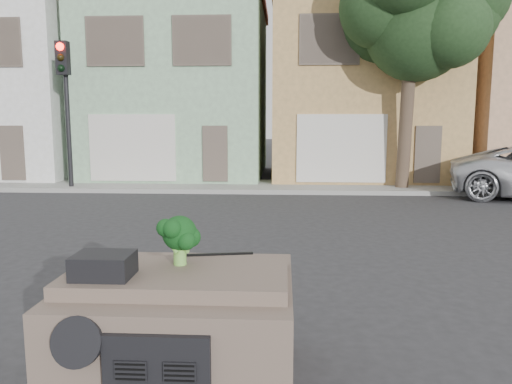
{
  "coord_description": "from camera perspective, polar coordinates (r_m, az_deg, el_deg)",
  "views": [
    {
      "loc": [
        0.92,
        -7.31,
        2.42
      ],
      "look_at": [
        0.48,
        0.5,
        1.3
      ],
      "focal_mm": 35.0,
      "sensor_mm": 36.0,
      "label": 1
    }
  ],
  "objects": [
    {
      "name": "ground_plane",
      "position": [
        7.76,
        -3.84,
        -10.05
      ],
      "size": [
        120.0,
        120.0,
        0.0
      ],
      "primitive_type": "plane",
      "color": "#303033",
      "rests_on": "ground"
    },
    {
      "name": "sidewalk",
      "position": [
        17.99,
        0.23,
        0.65
      ],
      "size": [
        40.0,
        3.0,
        0.15
      ],
      "primitive_type": "cube",
      "color": "gray",
      "rests_on": "ground"
    },
    {
      "name": "townhouse_white",
      "position": [
        24.9,
        -25.88,
        10.46
      ],
      "size": [
        7.2,
        8.2,
        7.55
      ],
      "primitive_type": "cube",
      "color": "white",
      "rests_on": "ground"
    },
    {
      "name": "townhouse_mint",
      "position": [
        22.3,
        -8.42,
        11.54
      ],
      "size": [
        7.2,
        8.2,
        7.55
      ],
      "primitive_type": "cube",
      "color": "#8DB48F",
      "rests_on": "ground"
    },
    {
      "name": "townhouse_tan",
      "position": [
        22.07,
        11.44,
        11.5
      ],
      "size": [
        7.2,
        8.2,
        7.55
      ],
      "primitive_type": "cube",
      "color": "tan",
      "rests_on": "ground"
    },
    {
      "name": "traffic_signal",
      "position": [
        18.38,
        -20.83,
        8.02
      ],
      "size": [
        0.4,
        0.4,
        5.1
      ],
      "primitive_type": "cube",
      "color": "black",
      "rests_on": "ground"
    },
    {
      "name": "tree_near",
      "position": [
        17.69,
        17.01,
        13.73
      ],
      "size": [
        4.4,
        4.0,
        8.5
      ],
      "primitive_type": "cube",
      "color": "#1F391B",
      "rests_on": "ground"
    },
    {
      "name": "car_dashboard",
      "position": [
        4.79,
        -8.43,
        -14.81
      ],
      "size": [
        2.0,
        1.8,
        1.12
      ],
      "primitive_type": "cube",
      "color": "brown",
      "rests_on": "ground"
    },
    {
      "name": "instrument_hump",
      "position": [
        4.4,
        -17.02,
        -8.03
      ],
      "size": [
        0.48,
        0.38,
        0.2
      ],
      "primitive_type": "cube",
      "color": "black",
      "rests_on": "car_dashboard"
    },
    {
      "name": "wiper_arm",
      "position": [
        4.91,
        -4.44,
        -7.1
      ],
      "size": [
        0.69,
        0.15,
        0.02
      ],
      "primitive_type": "cube",
      "rotation": [
        0.0,
        0.0,
        0.17
      ],
      "color": "black",
      "rests_on": "car_dashboard"
    },
    {
      "name": "broccoli",
      "position": [
        4.59,
        -8.73,
        -5.42
      ],
      "size": [
        0.51,
        0.51,
        0.46
      ],
      "primitive_type": "cube",
      "rotation": [
        0.0,
        0.0,
        2.07
      ],
      "color": "#0C3310",
      "rests_on": "car_dashboard"
    }
  ]
}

